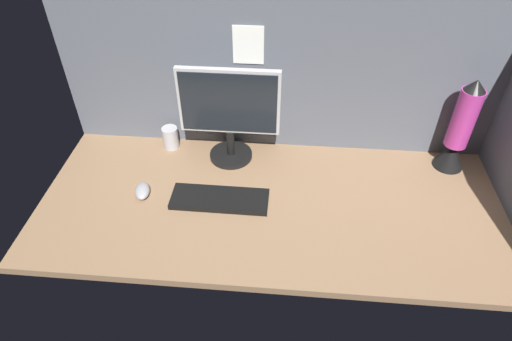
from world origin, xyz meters
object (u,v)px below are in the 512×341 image
at_px(keyboard, 220,199).
at_px(mouse, 142,191).
at_px(monitor, 229,111).
at_px(lava_lamp, 459,133).
at_px(mug_steel, 171,138).

bearing_deg(keyboard, mouse, 178.12).
bearing_deg(keyboard, monitor, 88.82).
bearing_deg(lava_lamp, monitor, -179.12).
height_order(monitor, mug_steel, monitor).
bearing_deg(monitor, keyboard, -91.62).
distance_m(monitor, lava_lamp, 0.91).
xyz_separation_m(monitor, mouse, (-0.31, -0.27, -0.21)).
bearing_deg(mug_steel, monitor, -8.65).
relative_size(mouse, mug_steel, 0.99).
distance_m(monitor, keyboard, 0.35).
relative_size(monitor, mug_steel, 4.20).
bearing_deg(lava_lamp, mouse, -167.05).
xyz_separation_m(monitor, mug_steel, (-0.27, 0.04, -0.18)).
distance_m(keyboard, mug_steel, 0.41).
relative_size(monitor, keyboard, 1.10).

